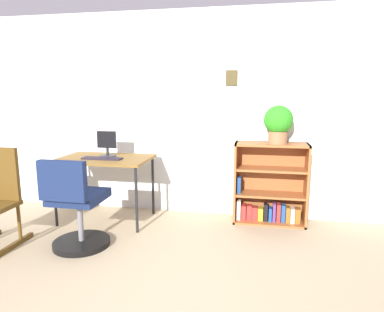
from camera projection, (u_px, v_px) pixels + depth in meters
wall_back at (187, 115)px, 3.99m from camera, size 5.20×0.12×2.32m
desk at (105, 163)px, 3.75m from camera, size 0.99×0.64×0.71m
monitor at (107, 145)px, 3.79m from camera, size 0.22×0.18×0.28m
keyboard at (102, 158)px, 3.65m from camera, size 0.43×0.12×0.02m
office_chair at (76, 210)px, 3.09m from camera, size 0.52×0.55×0.86m
bookshelf_low at (269, 188)px, 3.76m from camera, size 0.77×0.30×0.88m
potted_plant_on_shelf at (278, 123)px, 3.57m from camera, size 0.30×0.30×0.40m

